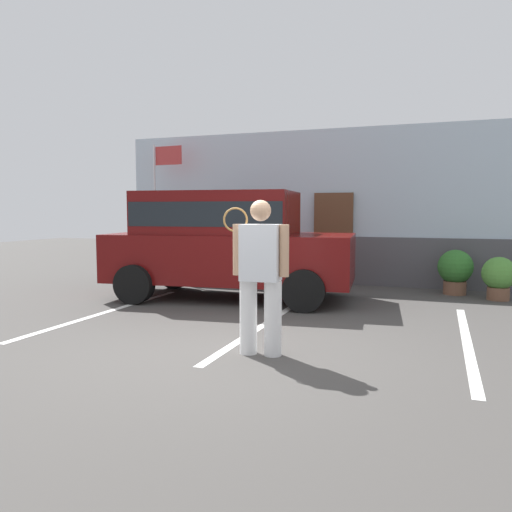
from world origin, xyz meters
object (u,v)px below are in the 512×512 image
at_px(tennis_player_man, 260,275).
at_px(flag_pole, 161,187).
at_px(potted_plant_by_porch, 455,270).
at_px(parked_suv, 225,239).
at_px(potted_plant_secondary, 499,276).

relative_size(tennis_player_man, flag_pole, 0.55).
distance_m(tennis_player_man, potted_plant_by_porch, 5.87).
relative_size(parked_suv, potted_plant_by_porch, 5.27).
bearing_deg(tennis_player_man, flag_pole, -54.24).
height_order(parked_suv, tennis_player_man, parked_suv).
xyz_separation_m(potted_plant_by_porch, potted_plant_secondary, (0.76, -0.42, -0.05)).
distance_m(parked_suv, potted_plant_by_porch, 4.68).
bearing_deg(flag_pole, potted_plant_by_porch, -1.11).
bearing_deg(potted_plant_secondary, potted_plant_by_porch, 151.14).
bearing_deg(potted_plant_by_porch, tennis_player_man, -112.83).
xyz_separation_m(potted_plant_secondary, flag_pole, (-7.60, 0.55, 1.82)).
distance_m(potted_plant_by_porch, flag_pole, 7.07).
bearing_deg(potted_plant_by_porch, flag_pole, 178.89).
distance_m(potted_plant_by_porch, potted_plant_secondary, 0.87).
distance_m(parked_suv, flag_pole, 3.61).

